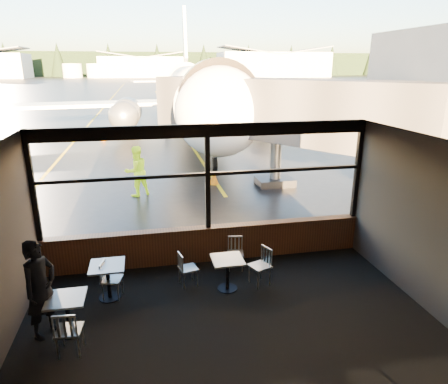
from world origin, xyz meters
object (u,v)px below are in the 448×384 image
object	(u,v)px
jet_bridge	(277,130)
chair_near_w	(188,269)
cafe_table_near	(227,274)
chair_left_s	(69,331)
chair_mid_w	(112,280)
airliner	(195,57)
cafe_table_left	(68,315)
passenger	(41,289)
cone_nose	(214,178)
chair_near_e	(260,266)
chair_near_n	(235,254)
cone_wing	(104,137)
cafe_table_mid	(109,282)
ground_crew	(136,171)

from	to	relation	value
jet_bridge	chair_near_w	size ratio (longest dim) A/B	13.77
cafe_table_near	chair_left_s	size ratio (longest dim) A/B	0.84
chair_mid_w	chair_left_s	size ratio (longest dim) A/B	0.94
cafe_table_near	chair_mid_w	world-z (taller)	chair_mid_w
chair_near_w	chair_mid_w	world-z (taller)	chair_mid_w
airliner	cafe_table_near	world-z (taller)	airliner
cafe_table_left	airliner	bearing A→B (deg)	76.61
passenger	jet_bridge	bearing A→B (deg)	-7.99
cone_nose	jet_bridge	bearing A→B (deg)	-31.26
chair_left_s	passenger	size ratio (longest dim) A/B	0.47
chair_near_e	cafe_table_near	bearing A→B (deg)	74.17
cafe_table_left	chair_left_s	world-z (taller)	chair_left_s
cafe_table_left	chair_mid_w	size ratio (longest dim) A/B	0.90
passenger	cone_nose	distance (m)	10.37
cone_nose	cafe_table_left	bearing A→B (deg)	-115.42
chair_near_w	cafe_table_near	bearing A→B (deg)	53.75
cafe_table_left	chair_near_e	bearing A→B (deg)	14.19
chair_near_e	chair_near_n	distance (m)	0.88
chair_near_w	cone_nose	size ratio (longest dim) A/B	1.44
cone_wing	cone_nose	bearing A→B (deg)	-64.96
cafe_table_mid	ground_crew	world-z (taller)	ground_crew
cafe_table_near	chair_near_n	distance (m)	0.95
passenger	ground_crew	bearing A→B (deg)	22.75
ground_crew	cone_nose	xyz separation A→B (m)	(3.16, 0.94, -0.69)
cafe_table_near	cafe_table_left	size ratio (longest dim) A/B	0.99
cafe_table_left	chair_left_s	xyz separation A→B (m)	(0.11, -0.57, 0.07)
chair_near_n	cafe_table_near	bearing A→B (deg)	76.30
chair_near_w	airliner	bearing A→B (deg)	159.39
airliner	cafe_table_mid	world-z (taller)	airliner
cafe_table_mid	chair_near_e	distance (m)	3.33
jet_bridge	cafe_table_mid	xyz separation A→B (m)	(-5.97, -6.80, -2.03)
jet_bridge	chair_mid_w	distance (m)	9.21
cafe_table_near	chair_left_s	xyz separation A→B (m)	(-3.09, -1.50, 0.07)
chair_left_s	passenger	xyz separation A→B (m)	(-0.53, 0.64, 0.50)
cafe_table_left	chair_near_e	world-z (taller)	chair_near_e
ground_crew	cone_wing	distance (m)	12.82
airliner	passenger	world-z (taller)	airliner
airliner	ground_crew	bearing A→B (deg)	-102.48
chair_near_w	chair_near_n	size ratio (longest dim) A/B	0.99
cafe_table_mid	chair_near_n	xyz separation A→B (m)	(2.94, 0.71, 0.01)
cafe_table_mid	cafe_table_left	bearing A→B (deg)	-120.95
ground_crew	passenger	bearing A→B (deg)	51.15
passenger	cone_wing	distance (m)	20.85
cafe_table_left	ground_crew	xyz separation A→B (m)	(1.22, 8.30, 0.59)
chair_near_n	chair_left_s	xyz separation A→B (m)	(-3.48, -2.36, 0.04)
jet_bridge	ground_crew	distance (m)	5.61
chair_near_w	chair_near_n	distance (m)	1.31
cafe_table_near	chair_near_w	distance (m)	0.91
chair_mid_w	ground_crew	xyz separation A→B (m)	(0.50, 7.20, 0.54)
chair_mid_w	chair_left_s	xyz separation A→B (m)	(-0.61, -1.67, 0.02)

